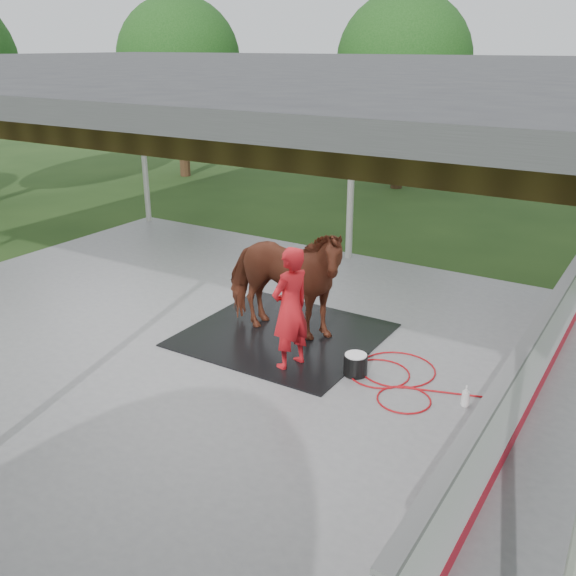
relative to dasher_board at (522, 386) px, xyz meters
The scene contains 12 objects.
ground 4.64m from the dasher_board, behind, with size 100.00×100.00×0.00m, color #1E3814.
concrete_slab 4.63m from the dasher_board, behind, with size 12.00×10.00×0.05m, color slate.
pavilion_structure 5.70m from the dasher_board, behind, with size 12.60×10.60×4.05m.
dasher_board is the anchor object (origin of this frame).
tree_belt 5.43m from the dasher_board, 168.18° to the left, with size 28.00×28.00×5.80m.
rubber_mat 3.81m from the dasher_board, 169.42° to the left, with size 2.83×2.65×0.02m, color black.
horse 3.79m from the dasher_board, 169.42° to the left, with size 0.96×2.12×1.79m, color brown.
handler 3.10m from the dasher_board, behind, with size 0.64×0.42×1.75m, color red.
wash_bucket 2.23m from the dasher_board, behind, with size 0.33×0.33×0.30m.
soap_bottle_a 0.79m from the dasher_board, 168.14° to the left, with size 0.11×0.11×0.28m, color silver.
soap_bottle_b 2.22m from the dasher_board, behind, with size 0.09×0.09×0.20m, color #338CD8.
hose_coil 1.82m from the dasher_board, 168.24° to the left, with size 2.26×1.60×0.02m.
Camera 1 is at (5.74, -6.94, 4.29)m, focal length 40.00 mm.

